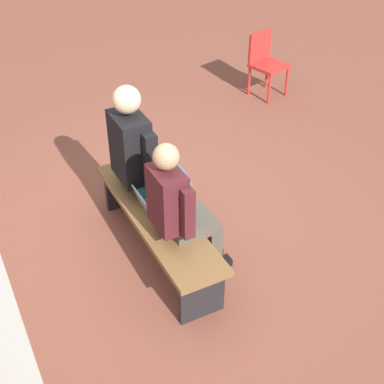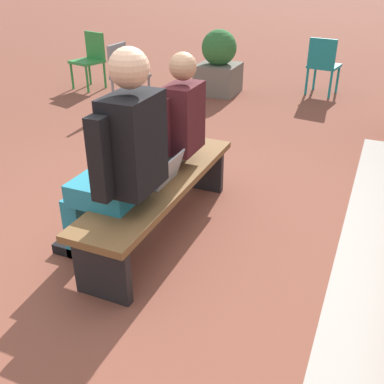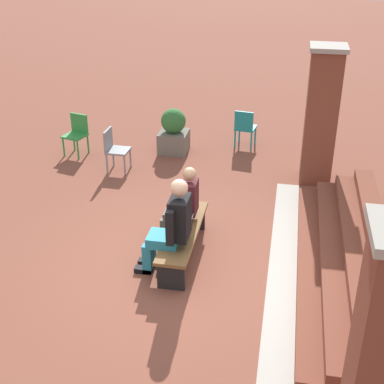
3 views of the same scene
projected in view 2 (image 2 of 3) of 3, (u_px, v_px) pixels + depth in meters
The scene contains 10 objects.
ground_plane at pixel (150, 256), 3.16m from camera, with size 60.00×60.00×0.00m, color brown.
concrete_strip at pixel (363, 280), 2.92m from camera, with size 5.38×0.40×0.01m, color #A8A399.
bench at pixel (161, 191), 3.27m from camera, with size 1.80×0.44×0.45m.
person_student at pixel (171, 132), 3.39m from camera, with size 0.51×0.64×1.29m.
person_adult at pixel (119, 159), 2.78m from camera, with size 0.60×0.76×1.44m.
laptop at pixel (160, 175), 3.17m from camera, with size 0.32×0.29×0.21m.
plastic_chair_foreground at pixel (323, 63), 6.62m from camera, with size 0.48×0.48×0.84m.
plastic_chair_by_pillar at pixel (90, 57), 7.01m from camera, with size 0.51×0.51×0.84m.
plastic_chair_mid_courtyard at pixel (125, 72), 6.10m from camera, with size 0.43×0.43×0.84m.
planter at pixel (219, 64), 6.74m from camera, with size 0.60×0.60×0.94m.
Camera 2 is at (2.26, 1.30, 1.87)m, focal length 42.00 mm.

